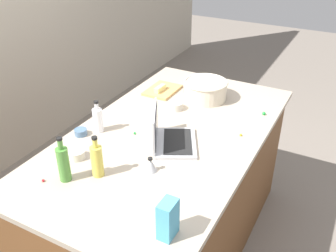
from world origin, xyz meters
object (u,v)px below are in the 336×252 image
laptop (169,137)px  ramekin_small (77,154)px  cutting_board (162,90)px  candy_bag (168,219)px  bottle_oil (97,160)px  mixing_bowl_large (205,90)px  ramekin_wide (81,132)px  butter_stick_left (160,89)px  kitchen_timer (150,165)px  ramekin_medium (176,106)px  bottle_vinegar (98,119)px  bottle_olive (63,163)px

laptop → ramekin_small: laptop is taller
cutting_board → candy_bag: 1.38m
bottle_oil → mixing_bowl_large: bearing=-6.7°
mixing_bowl_large → ramekin_wide: mixing_bowl_large is taller
bottle_oil → butter_stick_left: (0.97, 0.19, -0.05)m
butter_stick_left → kitchen_timer: (-0.82, -0.40, -0.00)m
mixing_bowl_large → ramekin_small: bearing=162.3°
ramekin_wide → candy_bag: size_ratio=0.43×
cutting_board → ramekin_medium: 0.29m
bottle_oil → kitchen_timer: (0.15, -0.21, -0.05)m
ramekin_small → bottle_oil: bearing=-109.0°
kitchen_timer → cutting_board: bearing=25.2°
laptop → butter_stick_left: size_ratio=3.43×
laptop → ramekin_wide: size_ratio=5.15×
mixing_bowl_large → bottle_vinegar: (-0.70, 0.38, 0.01)m
cutting_board → candy_bag: bearing=-150.2°
mixing_bowl_large → ramekin_wide: (-0.78, 0.44, -0.05)m
bottle_vinegar → bottle_olive: bearing=-162.6°
cutting_board → ramekin_medium: (-0.20, -0.21, 0.02)m
laptop → butter_stick_left: laptop is taller
candy_bag → butter_stick_left: bearing=30.5°
laptop → ramekin_medium: (0.39, 0.16, -0.02)m
kitchen_timer → bottle_olive: bearing=128.0°
bottle_olive → ramekin_small: bearing=22.9°
bottle_olive → ramekin_medium: 0.92m
kitchen_timer → butter_stick_left: bearing=26.2°
ramekin_small → ramekin_medium: (0.74, -0.20, 0.00)m
ramekin_wide → ramekin_medium: bearing=-31.6°
ramekin_small → ramekin_medium: 0.77m
laptop → ramekin_wide: laptop is taller
laptop → bottle_oil: bottle_oil is taller
bottle_olive → kitchen_timer: bearing=-52.0°
cutting_board → butter_stick_left: size_ratio=2.42×
mixing_bowl_large → ramekin_small: (-0.98, 0.31, -0.05)m
bottle_olive → butter_stick_left: (1.08, 0.08, -0.06)m
bottle_vinegar → ramekin_wide: size_ratio=2.67×
bottle_vinegar → candy_bag: (-0.53, -0.75, 0.01)m
bottle_olive → kitchen_timer: (0.25, -0.33, -0.06)m
mixing_bowl_large → butter_stick_left: 0.33m
mixing_bowl_large → ramekin_medium: 0.26m
laptop → bottle_vinegar: bearing=98.8°
mixing_bowl_large → bottle_vinegar: bottle_vinegar is taller
ramekin_medium → candy_bag: (-0.99, -0.47, 0.06)m
mixing_bowl_large → bottle_olive: size_ratio=1.26×
bottle_oil → ramekin_wide: (0.26, 0.32, -0.07)m
mixing_bowl_large → ramekin_wide: 0.90m
mixing_bowl_large → cutting_board: 0.32m
cutting_board → ramekin_medium: ramekin_medium is taller
ramekin_wide → candy_bag: candy_bag is taller
kitchen_timer → bottle_oil: bearing=125.6°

